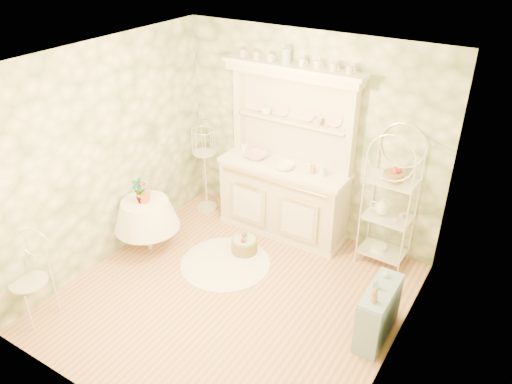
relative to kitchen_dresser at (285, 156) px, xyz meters
The scene contains 22 objects.
floor 1.91m from the kitchen_dresser, 82.50° to the right, with size 3.60×3.60×0.00m, color tan.
ceiling 2.18m from the kitchen_dresser, 82.50° to the right, with size 3.60×3.60×0.00m, color white.
wall_left 2.22m from the kitchen_dresser, 136.47° to the right, with size 3.60×3.60×0.00m, color #F2E6C4.
wall_right 2.52m from the kitchen_dresser, 37.23° to the right, with size 3.60×3.60×0.00m, color #F2E6C4.
wall_back 0.40m from the kitchen_dresser, 54.46° to the left, with size 3.60×3.60×0.00m, color #F2E6C4.
wall_front 3.33m from the kitchen_dresser, 86.55° to the right, with size 3.60×3.60×0.00m, color #F2E6C4.
kitchen_dresser is the anchor object (origin of this frame).
bakers_rack 1.45m from the kitchen_dresser, ahead, with size 0.52×0.37×1.66m, color white.
side_shelf 2.33m from the kitchen_dresser, 34.23° to the right, with size 0.27×0.72×0.62m, color #87A4BE.
round_table 1.98m from the kitchen_dresser, 134.34° to the right, with size 0.70×0.70×0.77m, color white.
cafe_chair 3.34m from the kitchen_dresser, 117.02° to the right, with size 0.38×0.38×0.84m, color white.
birdcage_stand 1.32m from the kitchen_dresser, behind, with size 0.35×0.35×1.48m, color white.
floor_basket 1.26m from the kitchen_dresser, 103.47° to the right, with size 0.38×0.38×0.24m, color #997D4D.
lace_rug 1.57m from the kitchen_dresser, 102.62° to the right, with size 1.14×1.14×0.01m, color white.
bowl_floral 0.44m from the kitchen_dresser, behind, with size 0.30×0.30×0.07m, color white.
bowl_white 0.17m from the kitchen_dresser, 62.21° to the right, with size 0.26×0.26×0.08m, color white.
cup_left 0.62m from the kitchen_dresser, 156.99° to the left, with size 0.13×0.13×0.11m, color white.
cup_right 0.61m from the kitchen_dresser, 23.65° to the left, with size 0.11×0.11×0.10m, color white.
potted_geranium 1.89m from the kitchen_dresser, 133.58° to the right, with size 0.18×0.12×0.34m, color #3F7238.
bottle_amber 2.35m from the kitchen_dresser, 38.69° to the right, with size 0.07×0.07×0.17m, color #C36B45.
bottle_blue 2.19m from the kitchen_dresser, 35.52° to the right, with size 0.05×0.05×0.12m, color #7EACC4.
bottle_glass 2.10m from the kitchen_dresser, 30.01° to the right, with size 0.07×0.07×0.09m, color silver.
Camera 1 is at (2.57, -3.63, 3.87)m, focal length 35.00 mm.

